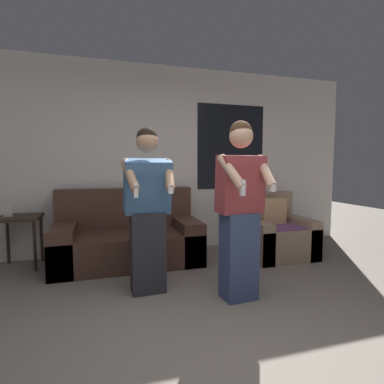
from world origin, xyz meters
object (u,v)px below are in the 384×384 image
(person_right, at_px, (240,210))
(side_table, at_px, (20,224))
(couch, at_px, (128,239))
(person_left, at_px, (148,211))
(armchair, at_px, (273,234))

(person_right, bearing_deg, side_table, 144.61)
(couch, height_order, person_left, person_left)
(couch, xyz_separation_m, side_table, (-1.29, 0.16, 0.23))
(couch, xyz_separation_m, armchair, (2.00, -0.25, -0.01))
(armchair, distance_m, person_right, 1.67)
(armchair, bearing_deg, side_table, 172.76)
(person_left, bearing_deg, couch, 96.48)
(side_table, bearing_deg, person_left, -40.03)
(person_left, height_order, person_right, person_right)
(person_right, bearing_deg, couch, 123.16)
(side_table, bearing_deg, couch, -7.26)
(armchair, height_order, person_left, person_left)
(person_left, bearing_deg, armchair, 22.16)
(couch, height_order, side_table, couch)
(couch, relative_size, side_table, 2.28)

